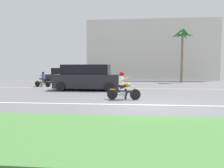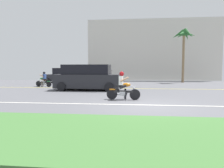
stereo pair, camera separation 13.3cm
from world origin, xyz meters
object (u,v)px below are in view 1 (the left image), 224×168
at_px(palm_tree_0, 183,38).
at_px(motorcyclist, 123,88).
at_px(motorcyclist_distant, 43,80).
at_px(parked_car_1, 98,78).
at_px(parked_car_0, 62,76).
at_px(suv_nearby, 87,78).

bearing_deg(palm_tree_0, motorcyclist, -114.43).
height_order(palm_tree_0, motorcyclist_distant, palm_tree_0).
xyz_separation_m(parked_car_1, palm_tree_0, (9.14, 4.34, 4.44)).
bearing_deg(motorcyclist_distant, motorcyclist, -42.45).
distance_m(parked_car_1, motorcyclist_distant, 5.25).
bearing_deg(parked_car_1, motorcyclist_distant, -150.28).
xyz_separation_m(parked_car_0, palm_tree_0, (13.89, 1.41, 4.35)).
height_order(parked_car_0, motorcyclist_distant, parked_car_0).
height_order(suv_nearby, parked_car_1, suv_nearby).
bearing_deg(parked_car_1, motorcyclist, -72.92).
relative_size(motorcyclist, motorcyclist_distant, 1.11).
bearing_deg(motorcyclist, parked_car_1, 107.08).
height_order(parked_car_0, palm_tree_0, palm_tree_0).
bearing_deg(suv_nearby, parked_car_0, 120.96).
xyz_separation_m(parked_car_1, motorcyclist_distant, (-4.56, -2.60, -0.11)).
bearing_deg(parked_car_0, motorcyclist, -58.23).
distance_m(palm_tree_0, motorcyclist_distant, 16.02).
height_order(motorcyclist, parked_car_1, motorcyclist).
relative_size(suv_nearby, parked_car_0, 1.34).
bearing_deg(parked_car_0, motorcyclist_distant, -87.95).
height_order(motorcyclist, parked_car_0, parked_car_0).
xyz_separation_m(parked_car_0, motorcyclist_distant, (0.20, -5.53, -0.20)).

